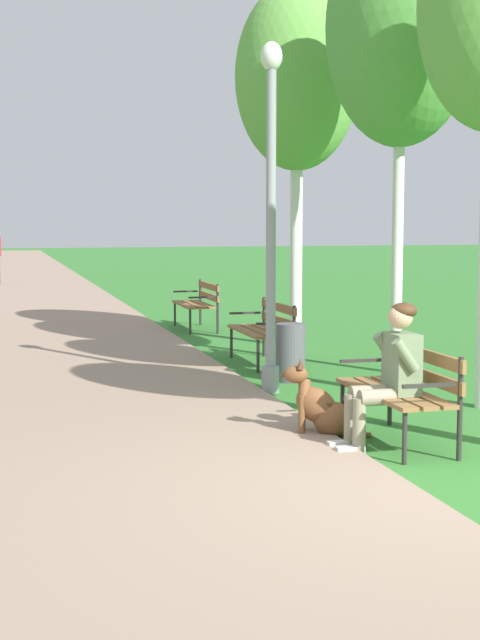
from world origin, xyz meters
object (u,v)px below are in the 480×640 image
(park_bench_near, at_px, (403,385))
(lamp_post_near, at_px, (271,214))
(park_bench_mid, at_px, (265,326))
(dog_brown, at_px, (322,408))
(park_bench_far, at_px, (199,301))
(person_seated_on_near_bench, at_px, (390,370))
(birch_tree_third, at_px, (401,27))
(litter_bin, at_px, (290,352))
(birch_tree_fourth, at_px, (297,78))

(park_bench_near, relative_size, lamp_post_near, 0.39)
(park_bench_mid, xyz_separation_m, dog_brown, (-0.71, -4.24, -0.25))
(park_bench_mid, distance_m, park_bench_far, 4.17)
(park_bench_far, xyz_separation_m, lamp_post_near, (-0.52, -6.21, 1.49))
(person_seated_on_near_bench, height_order, birch_tree_third, birch_tree_third)
(park_bench_far, xyz_separation_m, person_seated_on_near_bench, (-0.30, -8.99, 0.17))
(lamp_post_near, relative_size, litter_bin, 5.53)
(birch_tree_fourth, height_order, litter_bin, birch_tree_fourth)
(park_bench_near, height_order, park_bench_mid, same)
(birch_tree_third, bearing_deg, park_bench_mid, 141.22)
(park_bench_far, distance_m, person_seated_on_near_bench, 8.99)
(park_bench_mid, distance_m, lamp_post_near, 2.59)
(litter_bin, bearing_deg, park_bench_near, -90.28)
(park_bench_mid, bearing_deg, litter_bin, -93.67)
(park_bench_near, distance_m, lamp_post_near, 3.03)
(park_bench_near, relative_size, park_bench_mid, 1.00)
(person_seated_on_near_bench, xyz_separation_m, lamp_post_near, (-0.22, 2.78, 1.33))
(park_bench_mid, bearing_deg, person_seated_on_near_bench, -93.70)
(park_bench_far, height_order, birch_tree_third, birch_tree_third)
(person_seated_on_near_bench, distance_m, birch_tree_fourth, 7.34)
(park_bench_near, relative_size, litter_bin, 2.14)
(person_seated_on_near_bench, height_order, dog_brown, person_seated_on_near_bench)
(park_bench_mid, distance_m, birch_tree_fourth, 3.99)
(birch_tree_fourth, bearing_deg, park_bench_mid, -120.87)
(park_bench_mid, xyz_separation_m, birch_tree_third, (1.40, -1.12, 3.78))
(park_bench_near, bearing_deg, birch_tree_third, 66.89)
(park_bench_far, relative_size, lamp_post_near, 0.39)
(birch_tree_fourth, bearing_deg, birch_tree_third, -80.56)
(park_bench_mid, distance_m, litter_bin, 1.39)
(birch_tree_fourth, distance_m, litter_bin, 4.85)
(park_bench_near, height_order, dog_brown, park_bench_near)
(person_seated_on_near_bench, relative_size, dog_brown, 1.57)
(park_bench_far, xyz_separation_m, birch_tree_third, (1.41, -5.29, 3.78))
(park_bench_far, distance_m, litter_bin, 5.55)
(park_bench_far, xyz_separation_m, litter_bin, (-0.07, -5.55, -0.16))
(park_bench_far, height_order, birch_tree_fourth, birch_tree_fourth)
(person_seated_on_near_bench, height_order, litter_bin, person_seated_on_near_bench)
(park_bench_near, distance_m, birch_tree_third, 5.38)
(park_bench_far, height_order, litter_bin, park_bench_far)
(park_bench_far, relative_size, dog_brown, 1.88)
(park_bench_mid, distance_m, birch_tree_third, 4.18)
(park_bench_near, xyz_separation_m, park_bench_mid, (0.10, 4.64, 0.00))
(person_seated_on_near_bench, distance_m, litter_bin, 3.46)
(dog_brown, bearing_deg, litter_bin, 77.71)
(park_bench_near, xyz_separation_m, birch_tree_fourth, (1.05, 6.23, 3.53))
(lamp_post_near, xyz_separation_m, birch_tree_fourth, (1.48, 3.63, 2.04))
(park_bench_near, height_order, birch_tree_third, birch_tree_third)
(person_seated_on_near_bench, distance_m, birch_tree_third, 5.44)
(park_bench_mid, relative_size, lamp_post_near, 0.39)
(park_bench_far, xyz_separation_m, birch_tree_fourth, (0.96, -2.58, 3.53))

